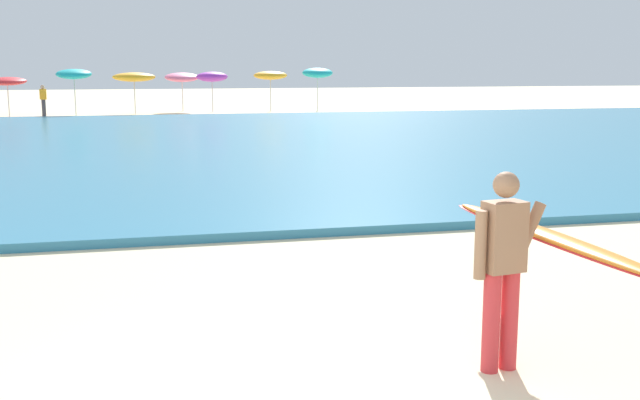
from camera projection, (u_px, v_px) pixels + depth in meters
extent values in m
cube|color=teal|center=(176.00, 144.00, 24.73)|extent=(120.00, 28.00, 0.14)
cylinder|color=red|center=(491.00, 322.00, 6.50)|extent=(0.15, 0.15, 0.88)
cylinder|color=red|center=(509.00, 320.00, 6.57)|extent=(0.15, 0.15, 0.88)
cube|color=#9E7051|center=(504.00, 237.00, 6.41)|extent=(0.37, 0.27, 0.60)
sphere|color=#9E7051|center=(506.00, 185.00, 6.33)|extent=(0.22, 0.22, 0.22)
cylinder|color=#9E7051|center=(481.00, 245.00, 6.33)|extent=(0.10, 0.10, 0.58)
cylinder|color=#9E7051|center=(529.00, 231.00, 6.52)|extent=(0.32, 0.15, 0.51)
ellipsoid|color=orange|center=(552.00, 237.00, 6.60)|extent=(0.71, 2.81, 0.19)
ellipsoid|color=red|center=(552.00, 239.00, 6.61)|extent=(0.75, 2.92, 0.15)
cylinder|color=beige|center=(8.00, 100.00, 38.60)|extent=(0.05, 0.05, 1.71)
ellipsoid|color=red|center=(7.00, 81.00, 38.44)|extent=(1.89, 1.91, 0.51)
cylinder|color=beige|center=(75.00, 96.00, 39.40)|extent=(0.05, 0.05, 2.04)
ellipsoid|color=#19ADB2|center=(74.00, 74.00, 39.21)|extent=(1.79, 1.82, 0.63)
cylinder|color=beige|center=(135.00, 96.00, 40.60)|extent=(0.05, 0.05, 1.87)
ellipsoid|color=#F4A31E|center=(134.00, 77.00, 40.42)|extent=(2.24, 2.25, 0.56)
cylinder|color=beige|center=(183.00, 95.00, 43.04)|extent=(0.05, 0.05, 1.82)
ellipsoid|color=pink|center=(182.00, 77.00, 42.86)|extent=(1.93, 1.96, 0.65)
cylinder|color=beige|center=(212.00, 95.00, 42.33)|extent=(0.05, 0.05, 1.85)
ellipsoid|color=purple|center=(212.00, 77.00, 42.16)|extent=(1.73, 1.75, 0.62)
cylinder|color=beige|center=(271.00, 94.00, 42.88)|extent=(0.05, 0.05, 1.93)
ellipsoid|color=#F4A31E|center=(270.00, 75.00, 42.70)|extent=(1.88, 1.88, 0.49)
cylinder|color=beige|center=(317.00, 93.00, 43.38)|extent=(0.05, 0.05, 2.05)
ellipsoid|color=#19ADB2|center=(317.00, 73.00, 43.19)|extent=(1.72, 1.75, 0.64)
cylinder|color=#383842|center=(44.00, 108.00, 39.06)|extent=(0.20, 0.20, 0.84)
cube|color=orange|center=(43.00, 94.00, 38.94)|extent=(0.32, 0.20, 0.54)
sphere|color=tan|center=(43.00, 87.00, 38.87)|extent=(0.20, 0.20, 0.20)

